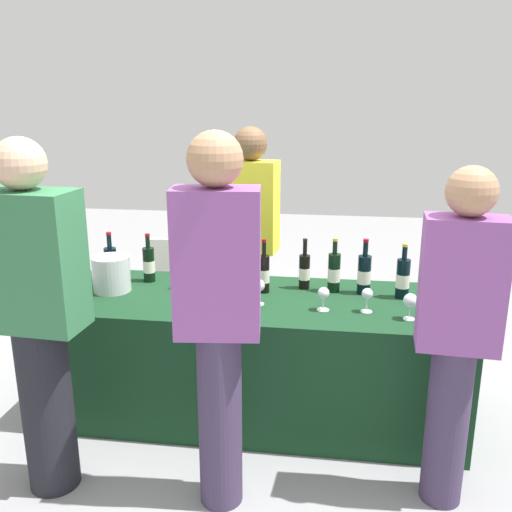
# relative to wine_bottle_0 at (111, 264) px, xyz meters

# --- Properties ---
(ground_plane) EXTENTS (12.00, 12.00, 0.00)m
(ground_plane) POSITION_rel_wine_bottle_0_xyz_m (0.94, -0.17, -0.84)
(ground_plane) COLOR gray
(tasting_table) EXTENTS (2.33, 0.83, 0.73)m
(tasting_table) POSITION_rel_wine_bottle_0_xyz_m (0.94, -0.17, -0.48)
(tasting_table) COLOR #14381E
(tasting_table) RESTS_ON ground_plane
(wine_bottle_0) EXTENTS (0.08, 0.08, 0.32)m
(wine_bottle_0) POSITION_rel_wine_bottle_0_xyz_m (0.00, 0.00, 0.00)
(wine_bottle_0) COLOR black
(wine_bottle_0) RESTS_ON tasting_table
(wine_bottle_1) EXTENTS (0.07, 0.07, 0.31)m
(wine_bottle_1) POSITION_rel_wine_bottle_0_xyz_m (0.23, 0.04, -0.00)
(wine_bottle_1) COLOR black
(wine_bottle_1) RESTS_ON tasting_table
(wine_bottle_2) EXTENTS (0.07, 0.07, 0.31)m
(wine_bottle_2) POSITION_rel_wine_bottle_0_xyz_m (0.54, -0.08, -0.01)
(wine_bottle_2) COLOR black
(wine_bottle_2) RESTS_ON tasting_table
(wine_bottle_3) EXTENTS (0.07, 0.07, 0.32)m
(wine_bottle_3) POSITION_rel_wine_bottle_0_xyz_m (0.97, -0.06, 0.00)
(wine_bottle_3) COLOR black
(wine_bottle_3) RESTS_ON tasting_table
(wine_bottle_4) EXTENTS (0.07, 0.07, 0.31)m
(wine_bottle_4) POSITION_rel_wine_bottle_0_xyz_m (1.20, 0.04, -0.00)
(wine_bottle_4) COLOR black
(wine_bottle_4) RESTS_ON tasting_table
(wine_bottle_5) EXTENTS (0.07, 0.07, 0.32)m
(wine_bottle_5) POSITION_rel_wine_bottle_0_xyz_m (1.38, 0.01, 0.01)
(wine_bottle_5) COLOR black
(wine_bottle_5) RESTS_ON tasting_table
(wine_bottle_6) EXTENTS (0.08, 0.08, 0.33)m
(wine_bottle_6) POSITION_rel_wine_bottle_0_xyz_m (1.55, -0.00, 0.01)
(wine_bottle_6) COLOR black
(wine_bottle_6) RESTS_ON tasting_table
(wine_bottle_7) EXTENTS (0.08, 0.08, 0.32)m
(wine_bottle_7) POSITION_rel_wine_bottle_0_xyz_m (1.77, -0.05, 0.00)
(wine_bottle_7) COLOR black
(wine_bottle_7) RESTS_ON tasting_table
(wine_glass_0) EXTENTS (0.07, 0.07, 0.15)m
(wine_glass_0) POSITION_rel_wine_bottle_0_xyz_m (0.97, -0.27, -0.01)
(wine_glass_0) COLOR silver
(wine_glass_0) RESTS_ON tasting_table
(wine_glass_1) EXTENTS (0.07, 0.07, 0.13)m
(wine_glass_1) POSITION_rel_wine_bottle_0_xyz_m (1.32, -0.31, -0.02)
(wine_glass_1) COLOR silver
(wine_glass_1) RESTS_ON tasting_table
(wine_glass_2) EXTENTS (0.06, 0.06, 0.13)m
(wine_glass_2) POSITION_rel_wine_bottle_0_xyz_m (1.56, -0.30, -0.02)
(wine_glass_2) COLOR silver
(wine_glass_2) RESTS_ON tasting_table
(wine_glass_3) EXTENTS (0.07, 0.07, 0.14)m
(wine_glass_3) POSITION_rel_wine_bottle_0_xyz_m (1.77, -0.38, -0.01)
(wine_glass_3) COLOR silver
(wine_glass_3) RESTS_ON tasting_table
(ice_bucket) EXTENTS (0.22, 0.22, 0.21)m
(ice_bucket) POSITION_rel_wine_bottle_0_xyz_m (0.07, -0.16, -0.01)
(ice_bucket) COLOR silver
(ice_bucket) RESTS_ON tasting_table
(server_pouring) EXTENTS (0.39, 0.25, 1.66)m
(server_pouring) POSITION_rel_wine_bottle_0_xyz_m (0.80, 0.51, 0.07)
(server_pouring) COLOR brown
(server_pouring) RESTS_ON ground_plane
(guest_0) EXTENTS (0.45, 0.27, 1.69)m
(guest_0) POSITION_rel_wine_bottle_0_xyz_m (0.05, -0.96, 0.06)
(guest_0) COLOR black
(guest_0) RESTS_ON ground_plane
(guest_1) EXTENTS (0.38, 0.24, 1.72)m
(guest_1) POSITION_rel_wine_bottle_0_xyz_m (0.88, -0.96, 0.11)
(guest_1) COLOR #3F3351
(guest_1) RESTS_ON ground_plane
(guest_2) EXTENTS (0.36, 0.22, 1.58)m
(guest_2) POSITION_rel_wine_bottle_0_xyz_m (1.91, -0.80, 0.03)
(guest_2) COLOR #3F3351
(guest_2) RESTS_ON ground_plane
(menu_board) EXTENTS (0.56, 0.12, 0.78)m
(menu_board) POSITION_rel_wine_bottle_0_xyz_m (0.21, 0.93, -0.45)
(menu_board) COLOR white
(menu_board) RESTS_ON ground_plane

